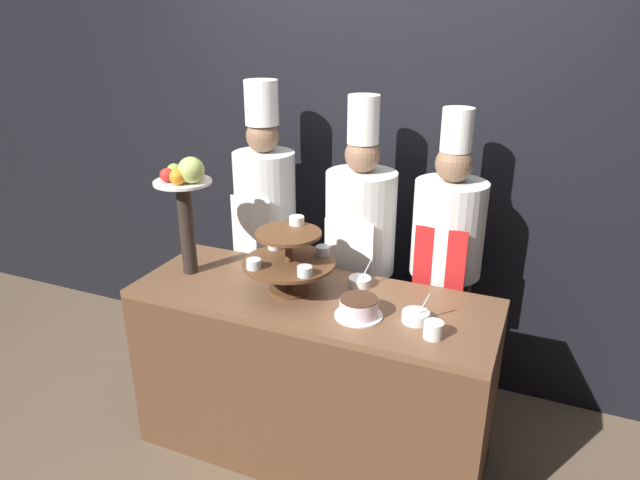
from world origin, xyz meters
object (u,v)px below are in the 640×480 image
at_px(tiered_stand, 289,257).
at_px(chef_center_left, 360,247).
at_px(cake_round, 359,308).
at_px(serving_bowl_far, 360,281).
at_px(fruit_pedestal, 186,194).
at_px(chef_left, 266,223).
at_px(cup_white, 433,330).
at_px(chef_center_right, 445,260).
at_px(serving_bowl_near, 416,317).

xyz_separation_m(tiered_stand, chef_center_left, (0.16, 0.57, -0.14)).
xyz_separation_m(cake_round, serving_bowl_far, (-0.10, 0.29, -0.02)).
xyz_separation_m(fruit_pedestal, chef_left, (0.12, 0.59, -0.34)).
distance_m(cup_white, chef_center_left, 0.93).
height_order(cup_white, serving_bowl_far, serving_bowl_far).
bearing_deg(cake_round, chef_center_right, 69.92).
distance_m(cake_round, cup_white, 0.35).
height_order(tiered_stand, cup_white, tiered_stand).
height_order(fruit_pedestal, chef_center_left, chef_center_left).
relative_size(tiered_stand, serving_bowl_far, 3.08).
relative_size(cup_white, serving_bowl_far, 0.58).
relative_size(tiered_stand, chef_center_right, 0.26).
distance_m(serving_bowl_far, chef_center_right, 0.52).
relative_size(serving_bowl_far, chef_center_right, 0.08).
xyz_separation_m(serving_bowl_far, chef_left, (-0.73, 0.39, 0.07)).
height_order(serving_bowl_far, chef_center_right, chef_center_right).
xyz_separation_m(tiered_stand, serving_bowl_near, (0.64, -0.05, -0.16)).
bearing_deg(cake_round, chef_left, 140.67).
bearing_deg(serving_bowl_near, cup_white, -45.13).
height_order(fruit_pedestal, chef_center_right, chef_center_right).
height_order(tiered_stand, chef_center_right, chef_center_right).
relative_size(tiered_stand, cake_round, 2.07).
relative_size(cup_white, chef_center_left, 0.05).
xyz_separation_m(fruit_pedestal, serving_bowl_near, (1.20, -0.04, -0.41)).
distance_m(cup_white, serving_bowl_near, 0.14).
bearing_deg(chef_center_right, serving_bowl_near, -90.18).
bearing_deg(chef_center_left, serving_bowl_far, -70.46).
height_order(tiered_stand, serving_bowl_near, tiered_stand).
bearing_deg(chef_center_right, serving_bowl_far, -131.63).
bearing_deg(fruit_pedestal, tiered_stand, 1.31).
bearing_deg(serving_bowl_far, fruit_pedestal, -166.91).
distance_m(cake_round, chef_center_right, 0.73).
height_order(serving_bowl_far, chef_left, chef_left).
bearing_deg(serving_bowl_far, chef_center_left, 109.54).
distance_m(fruit_pedestal, serving_bowl_near, 1.27).
distance_m(tiered_stand, chef_center_right, 0.87).
relative_size(cake_round, chef_center_right, 0.12).
bearing_deg(serving_bowl_near, fruit_pedestal, 178.15).
distance_m(cake_round, chef_center_left, 0.72).
bearing_deg(serving_bowl_far, chef_left, 152.12).
bearing_deg(cake_round, serving_bowl_near, 12.59).
height_order(cup_white, chef_left, chef_left).
bearing_deg(fruit_pedestal, serving_bowl_far, 13.09).
bearing_deg(chef_center_left, serving_bowl_near, -52.44).
distance_m(chef_left, chef_center_right, 1.08).
relative_size(cup_white, chef_center_right, 0.05).
relative_size(serving_bowl_far, chef_center_left, 0.08).
distance_m(cup_white, chef_left, 1.39).
distance_m(tiered_stand, serving_bowl_near, 0.66).
bearing_deg(chef_center_left, chef_left, 179.99).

